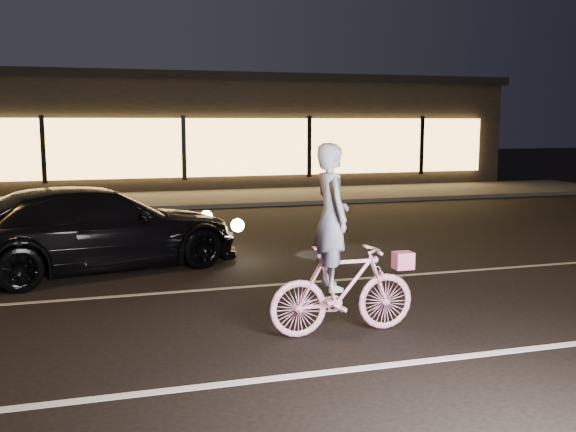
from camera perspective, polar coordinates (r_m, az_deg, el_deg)
name	(u,v)px	position (r m, az deg, el deg)	size (l,w,h in m)	color
ground	(337,322)	(8.13, 4.41, -9.39)	(90.00, 90.00, 0.00)	black
lane_stripe_near	(389,365)	(6.82, 8.99, -12.96)	(60.00, 0.12, 0.01)	silver
lane_stripe_far	(291,283)	(9.95, 0.31, -6.02)	(60.00, 0.10, 0.01)	gray
sidewalk	(192,199)	(20.56, -8.51, 1.52)	(30.00, 4.00, 0.12)	#383533
storefront	(170,130)	(26.34, -10.42, 7.51)	(25.40, 8.42, 4.20)	black
cyclist	(340,268)	(7.48, 4.64, -4.61)	(1.78, 0.61, 2.24)	#EA3887
sedan	(97,229)	(11.20, -16.64, -1.08)	(5.22, 3.25, 1.41)	black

